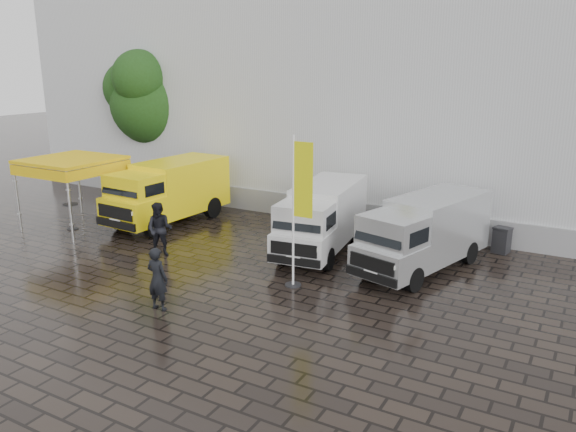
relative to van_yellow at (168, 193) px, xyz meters
The scene contains 13 objects.
ground 9.45m from the van_yellow, 28.38° to the right, with size 120.00×120.00×0.00m, color black.
exhibition_hall 16.14m from the van_yellow, 48.46° to the left, with size 44.00×16.00×12.00m, color silver.
hall_plinth 10.85m from the van_yellow, 18.89° to the left, with size 44.00×0.15×1.00m, color gray.
van_yellow is the anchor object (origin of this frame).
van_white 7.23m from the van_yellow, ahead, with size 1.82×5.46×2.37m, color silver, non-canonical shape.
van_silver 10.93m from the van_yellow, ahead, with size 1.83×5.49×2.38m, color silver, non-canonical shape.
canopy_tent 4.03m from the van_yellow, 142.97° to the right, with size 3.28×3.28×2.85m.
flagpole 8.88m from the van_yellow, 23.23° to the right, with size 0.88×0.50×4.60m.
tree 7.47m from the van_yellow, 136.26° to the left, with size 4.16×4.21×7.47m.
cocktail_table 3.96m from the van_yellow, 137.08° to the right, with size 0.60×0.60×1.06m, color black.
wheelie_bin 13.23m from the van_yellow, 12.64° to the left, with size 0.56×0.56×0.94m, color black.
person_front 8.73m from the van_yellow, 50.88° to the right, with size 0.65×0.43×1.78m, color black.
person_tent 4.17m from the van_yellow, 52.97° to the right, with size 0.93×0.72×1.91m, color black.
Camera 1 is at (7.37, -12.98, 6.58)m, focal length 35.00 mm.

